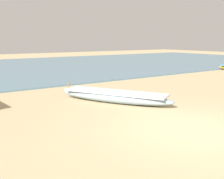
# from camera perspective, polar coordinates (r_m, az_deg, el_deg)

# --- Properties ---
(ground) EXTENTS (80.00, 80.00, 0.00)m
(ground) POSITION_cam_1_polar(r_m,az_deg,el_deg) (7.65, 15.40, -8.03)
(ground) COLOR tan
(sea_water) EXTENTS (60.00, 20.00, 0.08)m
(sea_water) POSITION_cam_1_polar(r_m,az_deg,el_deg) (23.44, -21.00, 4.03)
(sea_water) COLOR slate
(sea_water) RESTS_ON ground
(fishing_boat_0) EXTENTS (2.94, 4.40, 0.63)m
(fishing_boat_0) POSITION_cam_1_polar(r_m,az_deg,el_deg) (10.43, 0.58, -1.40)
(fishing_boat_0) COLOR #8CA5B7
(fishing_boat_0) RESTS_ON ground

